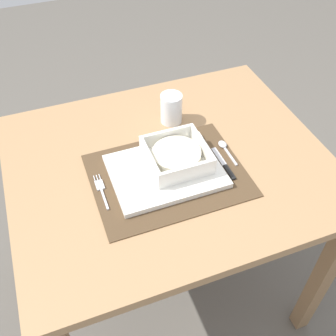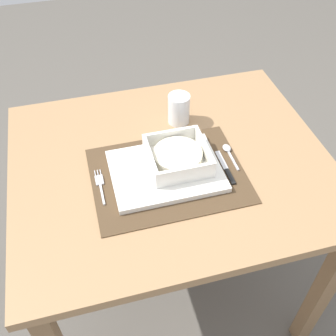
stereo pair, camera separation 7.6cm
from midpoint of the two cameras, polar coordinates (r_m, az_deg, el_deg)
ground_plane at (r=1.76m, az=-1.17°, el=-15.91°), size 6.00×6.00×0.00m
dining_table at (r=1.25m, az=-1.58°, el=-2.30°), size 0.93×0.77×0.72m
placemat at (r=1.13m, az=-1.93°, el=-1.08°), size 0.43×0.33×0.00m
serving_plate at (r=1.13m, az=-2.28°, el=-0.50°), size 0.31×0.23×0.02m
porridge_bowl at (r=1.13m, az=-0.72°, el=1.60°), size 0.17×0.17×0.05m
fork at (r=1.11m, az=-11.41°, el=-3.02°), size 0.02×0.13×0.00m
spoon at (r=1.22m, az=6.11°, el=3.07°), size 0.02×0.11×0.01m
butter_knife at (r=1.16m, az=6.20°, el=0.33°), size 0.01×0.14×0.01m
bread_knife at (r=1.16m, az=5.04°, el=0.16°), size 0.01×0.14×0.01m
drinking_glass at (r=1.29m, az=-1.25°, el=8.22°), size 0.07×0.07×0.10m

